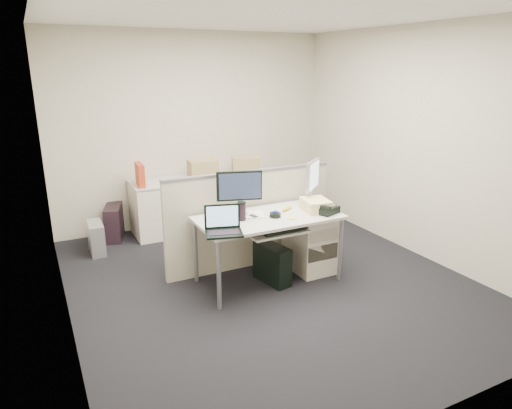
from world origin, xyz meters
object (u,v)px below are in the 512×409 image
monitor_main (239,193)px  desk_phone (326,210)px  laptop (224,221)px  desk (269,222)px

monitor_main → desk_phone: bearing=-6.1°
monitor_main → laptop: (-0.37, -0.46, -0.11)m
desk → desk_phone: 0.63m
monitor_main → desk_phone: (0.85, -0.36, -0.20)m
laptop → desk_phone: (1.22, 0.10, -0.09)m
laptop → desk_phone: bearing=20.9°
monitor_main → desk_phone: 0.94m
monitor_main → desk: bearing=-18.9°
desk → desk_phone: bearing=-16.7°
monitor_main → laptop: size_ratio=1.39×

